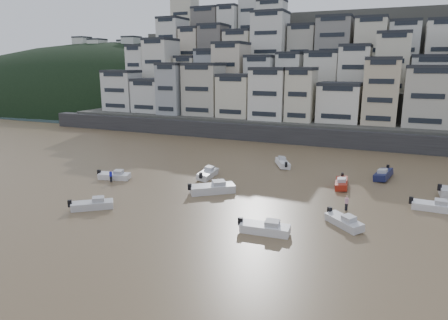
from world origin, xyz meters
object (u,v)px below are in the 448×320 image
at_px(boat_a, 265,227).
at_px(boat_j, 92,203).
at_px(person_blue, 111,176).
at_px(boat_c, 212,187).
at_px(boat_f, 208,173).
at_px(boat_k, 114,175).
at_px(boat_i, 383,173).
at_px(boat_d, 434,205).
at_px(boat_h, 283,162).
at_px(boat_b, 344,220).
at_px(person_pink, 347,203).
at_px(boat_e, 342,182).

xyz_separation_m(boat_a, boat_j, (-20.24, -1.36, -0.03)).
distance_m(boat_j, person_blue, 10.88).
distance_m(boat_c, person_blue, 15.34).
bearing_deg(boat_f, boat_k, 113.59).
xyz_separation_m(boat_f, boat_i, (23.61, 9.77, 0.05)).
bearing_deg(boat_j, boat_a, -34.35).
bearing_deg(boat_f, boat_d, -98.00).
bearing_deg(boat_j, boat_c, 8.27).
distance_m(boat_h, boat_i, 15.36).
bearing_deg(person_blue, boat_f, 32.91).
distance_m(boat_a, boat_j, 20.29).
xyz_separation_m(boat_b, person_blue, (-32.23, 3.34, 0.20)).
height_order(boat_d, boat_k, same).
relative_size(boat_a, person_blue, 3.05).
distance_m(boat_a, boat_b, 8.43).
relative_size(boat_a, boat_b, 1.08).
xyz_separation_m(boat_d, person_pink, (-9.08, -3.87, 0.19)).
bearing_deg(boat_d, boat_j, -155.81).
height_order(boat_f, person_blue, person_blue).
height_order(boat_b, boat_i, boat_i).
relative_size(boat_a, boat_f, 0.97).
bearing_deg(boat_b, boat_h, 162.51).
height_order(boat_f, boat_h, boat_f).
bearing_deg(boat_h, boat_k, 103.17).
relative_size(boat_a, boat_k, 1.07).
bearing_deg(boat_f, boat_c, -153.49).
bearing_deg(boat_a, boat_d, 36.88).
relative_size(boat_d, boat_j, 0.98).
bearing_deg(person_pink, boat_c, -178.38).
xyz_separation_m(boat_i, person_pink, (-3.29, -15.66, 0.08)).
xyz_separation_m(boat_h, boat_j, (-14.71, -27.90, -0.04)).
distance_m(boat_e, person_blue, 31.93).
bearing_deg(boat_c, boat_i, 0.60).
xyz_separation_m(boat_d, boat_f, (-29.40, 2.02, 0.07)).
distance_m(boat_h, boat_k, 26.47).
height_order(boat_e, boat_i, boat_i).
bearing_deg(boat_f, boat_j, 155.34).
height_order(boat_b, boat_h, boat_h).
bearing_deg(boat_k, boat_b, -21.29).
bearing_deg(boat_b, boat_d, 87.96).
distance_m(boat_a, boat_i, 27.29).
bearing_deg(boat_i, boat_f, -57.45).
height_order(boat_d, boat_i, boat_i).
bearing_deg(boat_k, person_blue, -86.04).
relative_size(boat_f, person_blue, 3.14).
bearing_deg(boat_k, boat_a, -33.50).
distance_m(boat_d, person_blue, 41.30).
bearing_deg(person_blue, boat_b, -5.91).
height_order(boat_e, boat_j, boat_e).
relative_size(boat_h, boat_i, 0.92).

